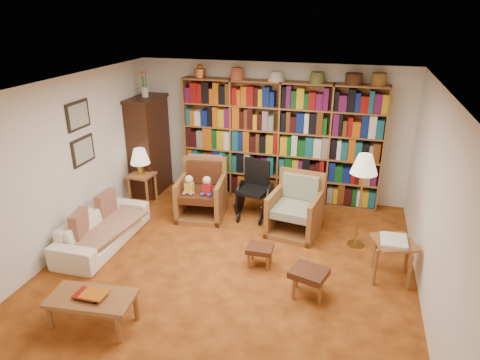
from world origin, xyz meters
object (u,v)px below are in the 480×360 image
(side_table_lamp, at_px, (142,181))
(footstool_b, at_px, (309,275))
(wheelchair, at_px, (255,191))
(floor_lamp, at_px, (364,168))
(footstool_a, at_px, (260,250))
(sofa, at_px, (103,229))
(side_table_papers, at_px, (394,247))
(armchair_leather, at_px, (203,192))
(coffee_table, at_px, (92,300))
(armchair_sage, at_px, (296,210))

(side_table_lamp, relative_size, footstool_b, 1.11)
(wheelchair, distance_m, floor_lamp, 2.03)
(side_table_lamp, relative_size, footstool_a, 1.55)
(sofa, height_order, side_table_papers, side_table_papers)
(armchair_leather, relative_size, side_table_papers, 1.56)
(sofa, xyz_separation_m, side_table_lamp, (-0.10, 1.49, 0.18))
(side_table_lamp, height_order, footstool_b, side_table_lamp)
(side_table_papers, xyz_separation_m, footstool_b, (-1.01, -0.66, -0.17))
(side_table_papers, distance_m, footstool_b, 1.22)
(wheelchair, xyz_separation_m, coffee_table, (-1.11, -3.24, -0.12))
(armchair_leather, relative_size, coffee_table, 0.98)
(armchair_leather, distance_m, armchair_sage, 1.65)
(armchair_leather, relative_size, wheelchair, 1.02)
(sofa, xyz_separation_m, armchair_leather, (1.12, 1.40, 0.14))
(side_table_lamp, relative_size, side_table_papers, 0.91)
(sofa, distance_m, footstool_a, 2.45)
(wheelchair, distance_m, side_table_papers, 2.61)
(armchair_sage, distance_m, side_table_papers, 1.76)
(armchair_leather, bearing_deg, side_table_papers, -20.81)
(armchair_leather, distance_m, footstool_b, 2.76)
(side_table_lamp, xyz_separation_m, coffee_table, (0.98, -3.11, -0.11))
(footstool_b, bearing_deg, wheelchair, 120.14)
(sofa, bearing_deg, side_table_papers, -87.52)
(armchair_leather, bearing_deg, wheelchair, 14.70)
(side_table_lamp, bearing_deg, floor_lamp, -7.47)
(side_table_papers, xyz_separation_m, footstool_a, (-1.75, -0.17, -0.23))
(wheelchair, relative_size, side_table_papers, 1.52)
(armchair_sage, relative_size, floor_lamp, 0.65)
(footstool_a, bearing_deg, armchair_leather, 134.69)
(armchair_leather, height_order, coffee_table, armchair_leather)
(armchair_sage, xyz_separation_m, wheelchair, (-0.77, 0.39, 0.08))
(armchair_leather, distance_m, side_table_papers, 3.29)
(side_table_lamp, xyz_separation_m, armchair_sage, (2.86, -0.26, -0.07))
(armchair_sage, bearing_deg, coffee_table, -123.40)
(footstool_a, bearing_deg, side_table_lamp, 150.61)
(side_table_lamp, bearing_deg, footstool_b, -30.37)
(sofa, xyz_separation_m, coffee_table, (0.88, -1.62, 0.07))
(sofa, relative_size, armchair_sage, 1.86)
(floor_lamp, height_order, footstool_b, floor_lamp)
(side_table_papers, bearing_deg, coffee_table, -150.90)
(footstool_a, distance_m, footstool_b, 0.89)
(floor_lamp, bearing_deg, sofa, -165.17)
(side_table_lamp, distance_m, wheelchair, 2.10)
(floor_lamp, bearing_deg, armchair_sage, 166.10)
(side_table_lamp, relative_size, coffee_table, 0.57)
(side_table_lamp, bearing_deg, armchair_leather, -4.51)
(armchair_leather, distance_m, wheelchair, 0.90)
(sofa, distance_m, armchair_leather, 1.80)
(side_table_lamp, bearing_deg, footstool_a, -29.39)
(sofa, relative_size, coffee_table, 1.75)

